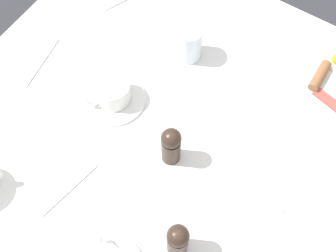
% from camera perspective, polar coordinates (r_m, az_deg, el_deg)
% --- Properties ---
extents(ground_plane, '(8.00, 8.00, 0.00)m').
position_cam_1_polar(ground_plane, '(1.85, -0.00, -11.23)').
color(ground_plane, '#333338').
extents(table, '(1.08, 1.04, 0.76)m').
position_cam_1_polar(table, '(1.20, -0.00, -1.97)').
color(table, white).
rests_on(table, ground_plane).
extents(teacup_with_saucer_right, '(0.16, 0.16, 0.07)m').
position_cam_1_polar(teacup_with_saucer_right, '(1.17, -6.77, 3.91)').
color(teacup_with_saucer_right, white).
rests_on(teacup_with_saucer_right, table).
extents(water_glass_tall, '(0.07, 0.07, 0.10)m').
position_cam_1_polar(water_glass_tall, '(1.22, 2.57, 10.10)').
color(water_glass_tall, white).
rests_on(water_glass_tall, table).
extents(pepper_grinder, '(0.05, 0.05, 0.12)m').
position_cam_1_polar(pepper_grinder, '(1.05, 0.38, -2.37)').
color(pepper_grinder, '#38281E').
rests_on(pepper_grinder, table).
extents(salt_grinder, '(0.05, 0.05, 0.12)m').
position_cam_1_polar(salt_grinder, '(0.98, 1.19, -13.76)').
color(salt_grinder, '#38281E').
rests_on(salt_grinder, table).
extents(fork_by_plate, '(0.04, 0.17, 0.00)m').
position_cam_1_polar(fork_by_plate, '(1.29, -15.23, 7.53)').
color(fork_by_plate, silver).
rests_on(fork_by_plate, table).
extents(knife_by_plate, '(0.21, 0.08, 0.00)m').
position_cam_1_polar(knife_by_plate, '(1.11, 9.88, -5.94)').
color(knife_by_plate, silver).
rests_on(knife_by_plate, table).
extents(fork_spare, '(0.04, 0.17, 0.00)m').
position_cam_1_polar(fork_spare, '(1.10, -12.01, -7.49)').
color(fork_spare, silver).
rests_on(fork_spare, table).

